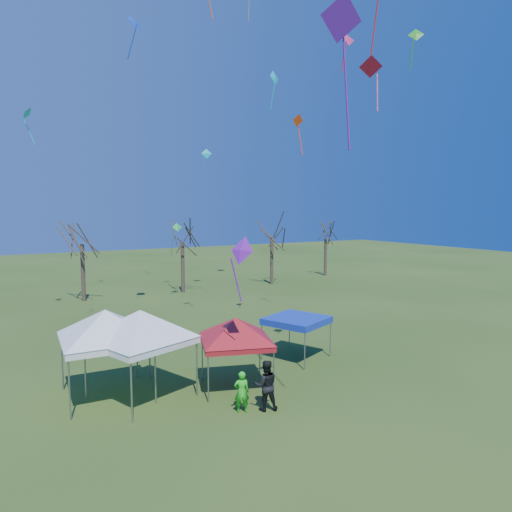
{
  "coord_description": "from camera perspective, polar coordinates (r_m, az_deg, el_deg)",
  "views": [
    {
      "loc": [
        -8.29,
        -14.32,
        7.44
      ],
      "look_at": [
        1.59,
        3.0,
        5.39
      ],
      "focal_mm": 32.0,
      "sensor_mm": 36.0,
      "label": 1
    }
  ],
  "objects": [
    {
      "name": "ground",
      "position": [
        18.14,
        0.36,
        -18.34
      ],
      "size": [
        140.0,
        140.0,
        0.0
      ],
      "primitive_type": "plane",
      "color": "#2E4C18",
      "rests_on": "ground"
    },
    {
      "name": "tree_2",
      "position": [
        39.17,
        -21.02,
        3.8
      ],
      "size": [
        3.71,
        3.71,
        8.18
      ],
      "color": "#3D2D21",
      "rests_on": "ground"
    },
    {
      "name": "tree_3",
      "position": [
        40.97,
        -9.23,
        3.89
      ],
      "size": [
        3.59,
        3.59,
        7.91
      ],
      "color": "#3D2D21",
      "rests_on": "ground"
    },
    {
      "name": "tree_4",
      "position": [
        45.05,
        2.0,
        4.11
      ],
      "size": [
        3.58,
        3.58,
        7.89
      ],
      "color": "#3D2D21",
      "rests_on": "ground"
    },
    {
      "name": "tree_5",
      "position": [
        51.56,
        8.74,
        3.9
      ],
      "size": [
        3.39,
        3.39,
        7.46
      ],
      "color": "#3D2D21",
      "rests_on": "ground"
    },
    {
      "name": "tent_white_west",
      "position": [
        18.93,
        -18.33,
        -7.09
      ],
      "size": [
        4.62,
        4.62,
        4.08
      ],
      "rotation": [
        0.0,
        0.0,
        -0.04
      ],
      "color": "gray",
      "rests_on": "ground"
    },
    {
      "name": "tent_white_mid",
      "position": [
        18.44,
        -14.27,
        -7.29
      ],
      "size": [
        4.35,
        4.35,
        4.08
      ],
      "rotation": [
        0.0,
        0.0,
        0.35
      ],
      "color": "gray",
      "rests_on": "ground"
    },
    {
      "name": "tent_red",
      "position": [
        19.01,
        -2.52,
        -8.29
      ],
      "size": [
        3.73,
        3.73,
        3.45
      ],
      "rotation": [
        0.0,
        0.0,
        -0.31
      ],
      "color": "gray",
      "rests_on": "ground"
    },
    {
      "name": "tent_blue",
      "position": [
        22.99,
        5.1,
        -8.05
      ],
      "size": [
        3.47,
        3.47,
        2.08
      ],
      "rotation": [
        0.0,
        0.0,
        0.4
      ],
      "color": "gray",
      "rests_on": "ground"
    },
    {
      "name": "person_green",
      "position": [
        17.44,
        -1.81,
        -16.6
      ],
      "size": [
        0.66,
        0.54,
        1.55
      ],
      "primitive_type": "imported",
      "rotation": [
        0.0,
        0.0,
        2.79
      ],
      "color": "#26D021",
      "rests_on": "ground"
    },
    {
      "name": "person_dark",
      "position": [
        17.55,
        1.22,
        -15.84
      ],
      "size": [
        1.11,
        0.99,
        1.89
      ],
      "primitive_type": "imported",
      "rotation": [
        0.0,
        0.0,
        2.79
      ],
      "color": "black",
      "rests_on": "ground"
    },
    {
      "name": "kite_22",
      "position": [
        37.66,
        -9.86,
        3.42
      ],
      "size": [
        0.88,
        0.88,
        2.8
      ],
      "rotation": [
        0.0,
        0.0,
        6.23
      ],
      "color": "green",
      "rests_on": "ground"
    },
    {
      "name": "kite_18",
      "position": [
        27.23,
        2.34,
        21.31
      ],
      "size": [
        0.85,
        0.55,
        2.13
      ],
      "rotation": [
        0.0,
        0.0,
        0.41
      ],
      "color": "#0DBCD1",
      "rests_on": "ground"
    },
    {
      "name": "kite_17",
      "position": [
        30.12,
        5.24,
        16.4
      ],
      "size": [
        0.89,
        0.52,
        2.61
      ],
      "rotation": [
        0.0,
        0.0,
        3.26
      ],
      "color": "#FF420D",
      "rests_on": "ground"
    },
    {
      "name": "kite_11",
      "position": [
        31.32,
        -14.85,
        26.36
      ],
      "size": [
        1.53,
        1.44,
        2.74
      ],
      "rotation": [
        0.0,
        0.0,
        0.64
      ],
      "color": "blue",
      "rests_on": "ground"
    },
    {
      "name": "kite_27",
      "position": [
        23.15,
        14.17,
        21.92
      ],
      "size": [
        1.27,
        1.22,
        2.56
      ],
      "rotation": [
        0.0,
        0.0,
        2.46
      ],
      "color": "red",
      "rests_on": "ground"
    },
    {
      "name": "kite_19",
      "position": [
        40.32,
        -6.22,
        12.53
      ],
      "size": [
        0.93,
        0.67,
        2.44
      ],
      "rotation": [
        0.0,
        0.0,
        5.96
      ],
      "color": "#0DB6C4",
      "rests_on": "ground"
    },
    {
      "name": "kite_5",
      "position": [
        14.35,
        10.53,
        26.99
      ],
      "size": [
        1.37,
        0.77,
        4.24
      ],
      "rotation": [
        0.0,
        0.0,
        2.96
      ],
      "color": "#6217A1",
      "rests_on": "ground"
    },
    {
      "name": "kite_9",
      "position": [
        22.64,
        19.36,
        24.55
      ],
      "size": [
        0.76,
        0.72,
        1.73
      ],
      "rotation": [
        0.0,
        0.0,
        5.6
      ],
      "color": "#249B17",
      "rests_on": "ground"
    },
    {
      "name": "kite_13",
      "position": [
        32.9,
        -26.74,
        15.59
      ],
      "size": [
        0.87,
        1.06,
        2.3
      ],
      "rotation": [
        0.0,
        0.0,
        4.34
      ],
      "color": "#0DC7D1",
      "rests_on": "ground"
    },
    {
      "name": "kite_1",
      "position": [
        16.06,
        -1.89,
        0.62
      ],
      "size": [
        0.73,
        1.14,
        2.42
      ],
      "rotation": [
        0.0,
        0.0,
        5.02
      ],
      "color": "purple",
      "rests_on": "ground"
    },
    {
      "name": "kite_25",
      "position": [
        20.31,
        11.32,
        25.01
      ],
      "size": [
        0.73,
        0.46,
        1.57
      ],
      "rotation": [
        0.0,
        0.0,
        6.22
      ],
      "color": "#D12E64",
      "rests_on": "ground"
    }
  ]
}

